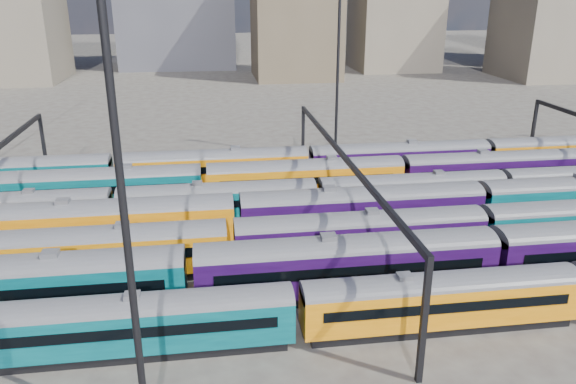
{
  "coord_description": "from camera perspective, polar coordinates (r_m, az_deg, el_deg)",
  "views": [
    {
      "loc": [
        -1.15,
        -45.2,
        21.2
      ],
      "look_at": [
        5.93,
        4.34,
        3.0
      ],
      "focal_mm": 35.0,
      "sensor_mm": 36.0,
      "label": 1
    }
  ],
  "objects": [
    {
      "name": "ground",
      "position": [
        49.94,
        -6.06,
        -5.26
      ],
      "size": [
        500.0,
        500.0,
        0.0
      ],
      "primitive_type": "plane",
      "color": "#453F3B",
      "rests_on": "ground"
    },
    {
      "name": "rake_0",
      "position": [
        42.82,
        27.19,
        -8.41
      ],
      "size": [
        113.2,
        2.76,
        4.64
      ],
      "color": "black",
      "rests_on": "ground"
    },
    {
      "name": "rake_1",
      "position": [
        44.64,
        20.09,
        -5.56
      ],
      "size": [
        133.14,
        3.24,
        5.48
      ],
      "color": "black",
      "rests_on": "ground"
    },
    {
      "name": "rake_2",
      "position": [
        45.21,
        -19.25,
        -5.38
      ],
      "size": [
        145.55,
        3.04,
        5.12
      ],
      "color": "black",
      "rests_on": "ground"
    },
    {
      "name": "rake_3",
      "position": [
        50.51,
        7.51,
        -1.47
      ],
      "size": [
        155.54,
        3.25,
        5.48
      ],
      "color": "black",
      "rests_on": "ground"
    },
    {
      "name": "rake_4",
      "position": [
        53.59,
        -7.12,
        -0.65
      ],
      "size": [
        133.61,
        2.79,
        4.69
      ],
      "color": "black",
      "rests_on": "ground"
    },
    {
      "name": "rake_5",
      "position": [
        58.22,
        -8.53,
        1.25
      ],
      "size": [
        126.35,
        3.08,
        5.19
      ],
      "color": "black",
      "rests_on": "ground"
    },
    {
      "name": "rake_6",
      "position": [
        63.83,
        -17.27,
        2.28
      ],
      "size": [
        128.29,
        3.13,
        5.27
      ],
      "color": "black",
      "rests_on": "ground"
    },
    {
      "name": "gantry_2",
      "position": [
        48.74,
        5.48,
        2.69
      ],
      "size": [
        0.35,
        40.35,
        8.03
      ],
      "color": "black",
      "rests_on": "ground"
    },
    {
      "name": "mast_2",
      "position": [
        24.61,
        -16.76,
        2.03
      ],
      "size": [
        1.4,
        0.5,
        25.6
      ],
      "color": "black",
      "rests_on": "ground"
    },
    {
      "name": "mast_3",
      "position": [
        71.43,
        5.14,
        14.1
      ],
      "size": [
        1.4,
        0.5,
        25.6
      ],
      "color": "black",
      "rests_on": "ground"
    }
  ]
}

